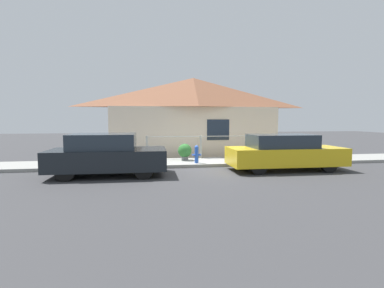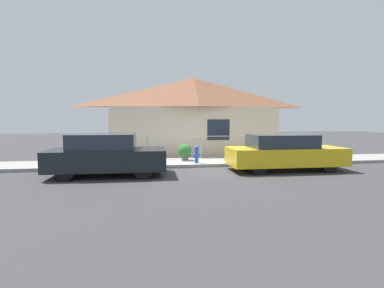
{
  "view_description": "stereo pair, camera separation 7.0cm",
  "coord_description": "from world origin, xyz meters",
  "px_view_note": "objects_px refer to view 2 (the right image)",
  "views": [
    {
      "loc": [
        -2.59,
        -11.28,
        1.89
      ],
      "look_at": [
        -0.67,
        0.3,
        0.9
      ],
      "focal_mm": 28.0,
      "sensor_mm": 36.0,
      "label": 1
    },
    {
      "loc": [
        -2.52,
        -11.29,
        1.89
      ],
      "look_at": [
        -0.67,
        0.3,
        0.9
      ],
      "focal_mm": 28.0,
      "sensor_mm": 36.0,
      "label": 2
    }
  ],
  "objects_px": {
    "car_left": "(107,155)",
    "fire_hydrant": "(197,154)",
    "potted_plant_near_hydrant": "(185,151)",
    "car_right": "(285,153)"
  },
  "relations": [
    {
      "from": "car_left",
      "to": "car_right",
      "type": "height_order",
      "value": "car_left"
    },
    {
      "from": "potted_plant_near_hydrant",
      "to": "car_right",
      "type": "bearing_deg",
      "value": -35.15
    },
    {
      "from": "fire_hydrant",
      "to": "potted_plant_near_hydrant",
      "type": "relative_size",
      "value": 1.0
    },
    {
      "from": "car_left",
      "to": "fire_hydrant",
      "type": "bearing_deg",
      "value": 26.03
    },
    {
      "from": "car_right",
      "to": "potted_plant_near_hydrant",
      "type": "xyz_separation_m",
      "value": [
        -3.36,
        2.36,
        -0.14
      ]
    },
    {
      "from": "car_left",
      "to": "car_right",
      "type": "relative_size",
      "value": 0.91
    },
    {
      "from": "car_right",
      "to": "car_left",
      "type": "bearing_deg",
      "value": -179.27
    },
    {
      "from": "fire_hydrant",
      "to": "car_left",
      "type": "bearing_deg",
      "value": -155.47
    },
    {
      "from": "fire_hydrant",
      "to": "potted_plant_near_hydrant",
      "type": "xyz_separation_m",
      "value": [
        -0.35,
        0.86,
        0.02
      ]
    },
    {
      "from": "car_left",
      "to": "fire_hydrant",
      "type": "distance_m",
      "value": 3.63
    }
  ]
}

